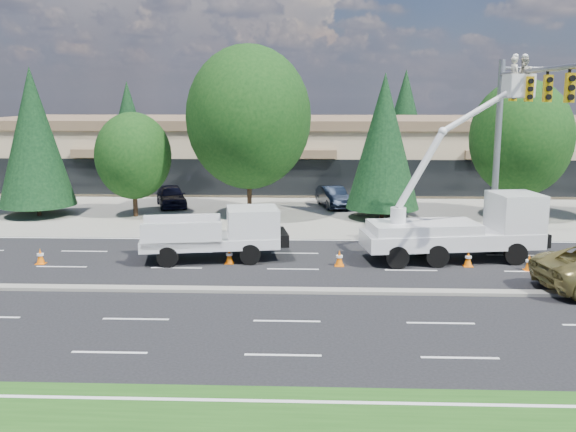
{
  "coord_description": "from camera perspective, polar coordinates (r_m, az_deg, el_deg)",
  "views": [
    {
      "loc": [
        0.81,
        -23.17,
        7.28
      ],
      "look_at": [
        -0.19,
        2.72,
        2.4
      ],
      "focal_mm": 40.0,
      "sensor_mm": 36.0,
      "label": 1
    }
  ],
  "objects": [
    {
      "name": "tree_back_a",
      "position": [
        67.88,
        -14.02,
        8.15
      ],
      "size": [
        4.42,
        4.42,
        8.72
      ],
      "color": "#332114",
      "rests_on": "ground"
    },
    {
      "name": "tree_back_c",
      "position": [
        65.85,
        10.36,
        8.75
      ],
      "size": [
        4.99,
        4.99,
        9.85
      ],
      "color": "#332114",
      "rests_on": "ground"
    },
    {
      "name": "traffic_cone_d",
      "position": [
        28.82,
        15.72,
        -3.68
      ],
      "size": [
        0.4,
        0.4,
        0.7
      ],
      "color": "orange",
      "rests_on": "ground"
    },
    {
      "name": "tree_front_c",
      "position": [
        39.83,
        -13.6,
        5.21
      ],
      "size": [
        4.56,
        4.56,
        6.33
      ],
      "color": "#332114",
      "rests_on": "ground"
    },
    {
      "name": "tree_front_d",
      "position": [
        38.38,
        -3.52,
        8.74
      ],
      "size": [
        7.4,
        7.4,
        10.26
      ],
      "color": "#332114",
      "rests_on": "ground"
    },
    {
      "name": "traffic_cone_c",
      "position": [
        27.92,
        4.59,
        -3.76
      ],
      "size": [
        0.4,
        0.4,
        0.7
      ],
      "color": "orange",
      "rests_on": "ground"
    },
    {
      "name": "tree_front_f",
      "position": [
        40.15,
        20.02,
        6.53
      ],
      "size": [
        5.95,
        5.95,
        8.25
      ],
      "color": "#332114",
      "rests_on": "ground"
    },
    {
      "name": "traffic_cone_b",
      "position": [
        28.34,
        -5.24,
        -3.56
      ],
      "size": [
        0.4,
        0.4,
        0.7
      ],
      "color": "orange",
      "rests_on": "ground"
    },
    {
      "name": "parked_car_west",
      "position": [
        43.23,
        -10.34,
        1.77
      ],
      "size": [
        2.98,
        4.6,
        1.46
      ],
      "primitive_type": "imported",
      "rotation": [
        0.0,
        0.0,
        0.32
      ],
      "color": "black",
      "rests_on": "ground"
    },
    {
      "name": "utility_pickup",
      "position": [
        28.88,
        -6.06,
        -2.03
      ],
      "size": [
        6.39,
        3.27,
        2.34
      ],
      "rotation": [
        0.0,
        0.0,
        0.18
      ],
      "color": "silver",
      "rests_on": "ground"
    },
    {
      "name": "bucket_truck",
      "position": [
        29.65,
        15.86,
        -0.09
      ],
      "size": [
        8.32,
        3.56,
        9.04
      ],
      "rotation": [
        0.0,
        0.0,
        0.16
      ],
      "color": "silver",
      "rests_on": "ground"
    },
    {
      "name": "tree_front_b",
      "position": [
        41.78,
        -21.66,
        6.54
      ],
      "size": [
        4.56,
        4.56,
        8.98
      ],
      "color": "#332114",
      "rests_on": "ground"
    },
    {
      "name": "tree_back_d",
      "position": [
        68.57,
        20.42,
        7.97
      ],
      "size": [
        4.58,
        4.58,
        9.02
      ],
      "color": "#332114",
      "rests_on": "ground"
    },
    {
      "name": "signal_mast",
      "position": [
        31.61,
        19.36,
        7.85
      ],
      "size": [
        2.76,
        10.16,
        9.0
      ],
      "color": "gray",
      "rests_on": "ground"
    },
    {
      "name": "parked_car_east",
      "position": [
        42.49,
        4.03,
        1.71
      ],
      "size": [
        2.39,
        4.4,
        1.38
      ],
      "primitive_type": "imported",
      "rotation": [
        0.0,
        0.0,
        0.23
      ],
      "color": "black",
      "rests_on": "ground"
    },
    {
      "name": "tree_front_e",
      "position": [
        38.49,
        8.51,
        6.59
      ],
      "size": [
        4.37,
        4.37,
        8.61
      ],
      "color": "#332114",
      "rests_on": "ground"
    },
    {
      "name": "ground",
      "position": [
        24.3,
        0.2,
        -6.77
      ],
      "size": [
        140.0,
        140.0,
        0.0
      ],
      "primitive_type": "plane",
      "color": "black",
      "rests_on": "ground"
    },
    {
      "name": "traffic_cone_a",
      "position": [
        30.18,
        -21.15,
        -3.36
      ],
      "size": [
        0.4,
        0.4,
        0.7
      ],
      "color": "orange",
      "rests_on": "ground"
    },
    {
      "name": "tree_back_b",
      "position": [
        65.38,
        -2.03,
        8.99
      ],
      "size": [
        5.08,
        5.08,
        10.02
      ],
      "color": "#332114",
      "rests_on": "ground"
    },
    {
      "name": "strip_mall",
      "position": [
        53.34,
        1.34,
        5.88
      ],
      "size": [
        50.4,
        15.4,
        5.5
      ],
      "color": "tan",
      "rests_on": "ground"
    },
    {
      "name": "traffic_cone_e",
      "position": [
        28.93,
        20.65,
        -3.91
      ],
      "size": [
        0.4,
        0.4,
        0.7
      ],
      "color": "orange",
      "rests_on": "ground"
    },
    {
      "name": "concrete_apron",
      "position": [
        43.79,
        1.12,
        1.1
      ],
      "size": [
        140.0,
        22.0,
        0.01
      ],
      "primitive_type": "cube",
      "color": "gray",
      "rests_on": "ground"
    },
    {
      "name": "road_median",
      "position": [
        24.28,
        0.2,
        -6.63
      ],
      "size": [
        120.0,
        0.55,
        0.12
      ],
      "primitive_type": "cube",
      "color": "gray",
      "rests_on": "ground"
    }
  ]
}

